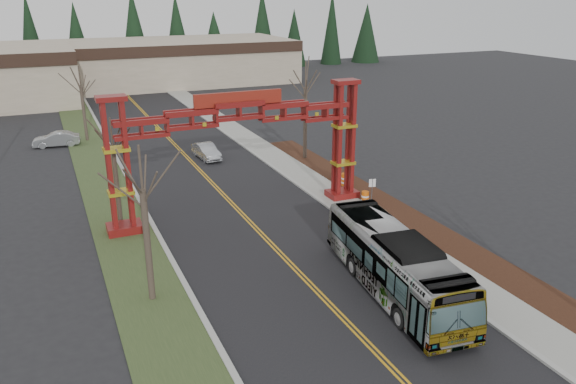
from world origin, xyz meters
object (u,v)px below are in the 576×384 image
bare_tree_median_far (81,87)px  barrel_south (365,198)px  retail_building_east (176,61)px  bare_tree_right_far (306,88)px  gateway_arch (239,131)px  barrel_north (335,175)px  street_sign (372,187)px  parked_car_far_a (56,139)px  bare_tree_median_near (143,191)px  barrel_mid (345,180)px  transit_bus (394,263)px  silver_sedan (206,151)px  bare_tree_median_mid (113,148)px

bare_tree_median_far → barrel_south: size_ratio=7.63×
retail_building_east → bare_tree_right_far: size_ratio=4.26×
gateway_arch → barrel_north: bearing=22.3°
street_sign → barrel_north: bearing=85.9°
parked_car_far_a → street_sign: (20.03, -27.24, 0.80)m
bare_tree_median_near → barrel_mid: bearing=32.9°
bare_tree_median_far → street_sign: bearing=-59.1°
street_sign → barrel_south: (-0.15, 0.63, -1.03)m
transit_bus → silver_sedan: transit_bus is taller
barrel_south → retail_building_east: bearing=89.0°
gateway_arch → barrel_south: 10.60m
transit_bus → bare_tree_median_mid: (-11.60, 15.28, 3.57)m
retail_building_east → barrel_mid: retail_building_east is taller
bare_tree_median_mid → bare_tree_median_far: size_ratio=0.93×
retail_building_east → parked_car_far_a: size_ratio=8.51×
parked_car_far_a → gateway_arch: bearing=30.7°
parked_car_far_a → barrel_north: 29.24m
gateway_arch → bare_tree_right_far: 14.70m
bare_tree_median_near → barrel_south: bare_tree_median_near is taller
silver_sedan → bare_tree_median_far: size_ratio=0.55×
retail_building_east → barrel_south: size_ratio=37.55×
barrel_south → gateway_arch: bearing=168.1°
bare_tree_median_far → transit_bus: bearing=-73.5°
retail_building_east → bare_tree_median_near: (-18.00, -71.07, 2.36)m
bare_tree_median_far → bare_tree_median_near: bearing=-90.0°
retail_building_east → bare_tree_median_near: bare_tree_median_near is taller
street_sign → barrel_mid: bearing=84.6°
silver_sedan → bare_tree_right_far: size_ratio=0.48×
retail_building_east → silver_sedan: size_ratio=8.90×
gateway_arch → retail_building_east: bearing=80.8°
bare_tree_median_mid → street_sign: bearing=-14.5°
bare_tree_right_far → parked_car_far_a: bearing=146.3°
transit_bus → silver_sedan: (-2.01, 27.79, -0.95)m
retail_building_east → barrel_south: retail_building_east is taller
street_sign → barrel_mid: street_sign is taller
bare_tree_right_far → barrel_mid: size_ratio=8.04×
transit_bus → parked_car_far_a: size_ratio=2.65×
silver_sedan → street_sign: 18.49m
barrel_mid → bare_tree_median_mid: bearing=-179.0°
gateway_arch → barrel_north: gateway_arch is taller
parked_car_far_a → bare_tree_right_far: 25.91m
parked_car_far_a → retail_building_east: bearing=157.3°
bare_tree_right_far → barrel_south: 14.05m
bare_tree_median_near → barrel_north: size_ratio=8.19×
bare_tree_median_near → bare_tree_median_mid: 11.03m
bare_tree_right_far → gateway_arch: bearing=-132.9°
gateway_arch → barrel_mid: (9.48, 2.22, -5.43)m
barrel_north → silver_sedan: bearing=126.9°
retail_building_east → bare_tree_median_mid: (-18.00, -60.05, 1.71)m
gateway_arch → parked_car_far_a: size_ratio=4.07×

